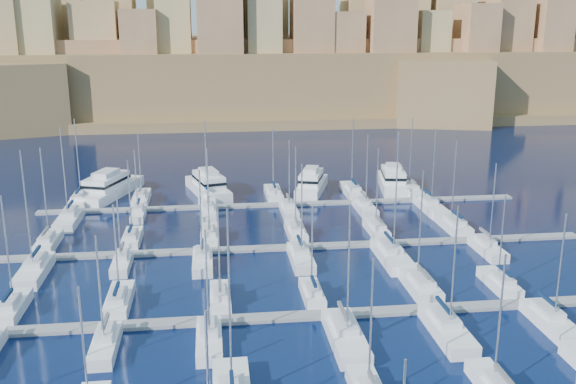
{
  "coord_description": "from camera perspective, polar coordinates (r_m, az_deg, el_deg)",
  "views": [
    {
      "loc": [
        -12.31,
        -75.9,
        31.75
      ],
      "look_at": [
        -2.33,
        6.0,
        9.51
      ],
      "focal_mm": 40.0,
      "sensor_mm": 36.0,
      "label": 1
    }
  ],
  "objects": [
    {
      "name": "ground",
      "position": [
        83.19,
        2.11,
        -7.36
      ],
      "size": [
        600.0,
        600.0,
        0.0
      ],
      "primitive_type": "plane",
      "color": "black",
      "rests_on": "ground"
    },
    {
      "name": "pontoon_mid_near",
      "position": [
        72.32,
        3.63,
        -10.81
      ],
      "size": [
        84.0,
        2.0,
        0.4
      ],
      "primitive_type": "cube",
      "color": "slate",
      "rests_on": "ground"
    },
    {
      "name": "pontoon_mid_far",
      "position": [
        92.34,
        1.14,
        -4.9
      ],
      "size": [
        84.0,
        2.0,
        0.4
      ],
      "primitive_type": "cube",
      "color": "slate",
      "rests_on": "ground"
    },
    {
      "name": "pontoon_far",
      "position": [
        113.09,
        -0.42,
        -1.12
      ],
      "size": [
        84.0,
        2.0,
        0.4
      ],
      "primitive_type": "cube",
      "color": "slate",
      "rests_on": "ground"
    },
    {
      "name": "sailboat_12",
      "position": [
        78.86,
        -23.29,
        -9.38
      ],
      "size": [
        2.46,
        8.2,
        13.85
      ],
      "color": "white",
      "rests_on": "ground"
    },
    {
      "name": "sailboat_13",
      "position": [
        76.67,
        -14.79,
        -9.32
      ],
      "size": [
        2.67,
        8.9,
        12.3
      ],
      "color": "white",
      "rests_on": "ground"
    },
    {
      "name": "sailboat_14",
      "position": [
        75.39,
        -6.04,
        -9.31
      ],
      "size": [
        2.35,
        7.82,
        12.46
      ],
      "color": "white",
      "rests_on": "ground"
    },
    {
      "name": "sailboat_15",
      "position": [
        76.05,
        2.16,
        -9.02
      ],
      "size": [
        2.23,
        7.43,
        11.56
      ],
      "color": "white",
      "rests_on": "ground"
    },
    {
      "name": "sailboat_16",
      "position": [
        80.22,
        11.56,
        -7.97
      ],
      "size": [
        3.02,
        10.05,
        14.97
      ],
      "color": "white",
      "rests_on": "ground"
    },
    {
      "name": "sailboat_17",
      "position": [
        83.03,
        18.3,
        -7.67
      ],
      "size": [
        2.46,
        8.2,
        11.92
      ],
      "color": "white",
      "rests_on": "ground"
    },
    {
      "name": "sailboat_19",
      "position": [
        67.56,
        -15.94,
        -12.88
      ],
      "size": [
        2.41,
        8.02,
        12.56
      ],
      "color": "white",
      "rests_on": "ground"
    },
    {
      "name": "sailboat_20",
      "position": [
        66.44,
        -7.03,
        -12.87
      ],
      "size": [
        2.55,
        8.52,
        12.8
      ],
      "color": "white",
      "rests_on": "ground"
    },
    {
      "name": "sailboat_21",
      "position": [
        66.79,
        5.12,
        -12.62
      ],
      "size": [
        3.17,
        10.56,
        15.15
      ],
      "color": "white",
      "rests_on": "ground"
    },
    {
      "name": "sailboat_22",
      "position": [
        69.83,
        13.95,
        -11.75
      ],
      "size": [
        3.06,
        10.2,
        14.55
      ],
      "color": "white",
      "rests_on": "ground"
    },
    {
      "name": "sailboat_23",
      "position": [
        74.97,
        22.33,
        -10.56
      ],
      "size": [
        2.77,
        9.22,
        13.16
      ],
      "color": "white",
      "rests_on": "ground"
    },
    {
      "name": "sailboat_24",
      "position": [
        99.11,
        -20.53,
        -4.14
      ],
      "size": [
        2.56,
        8.55,
        14.73
      ],
      "color": "white",
      "rests_on": "ground"
    },
    {
      "name": "sailboat_25",
      "position": [
        96.85,
        -13.7,
        -4.05
      ],
      "size": [
        2.5,
        8.35,
        12.67
      ],
      "color": "white",
      "rests_on": "ground"
    },
    {
      "name": "sailboat_26",
      "position": [
        96.25,
        -7.0,
        -3.84
      ],
      "size": [
        2.59,
        8.65,
        12.76
      ],
      "color": "white",
      "rests_on": "ground"
    },
    {
      "name": "sailboat_27",
      "position": [
        97.12,
        0.71,
        -3.54
      ],
      "size": [
        2.65,
        8.83,
        14.03
      ],
      "color": "white",
      "rests_on": "ground"
    },
    {
      "name": "sailboat_28",
      "position": [
        99.21,
        7.88,
        -3.28
      ],
      "size": [
        2.48,
        8.27,
        13.53
      ],
      "color": "white",
      "rests_on": "ground"
    },
    {
      "name": "sailboat_29",
      "position": [
        103.8,
        14.42,
        -2.78
      ],
      "size": [
        3.03,
        10.09,
        14.17
      ],
      "color": "white",
      "rests_on": "ground"
    },
    {
      "name": "sailboat_30",
      "position": [
        88.73,
        -21.6,
        -6.46
      ],
      "size": [
        3.07,
        10.22,
        16.79
      ],
      "color": "white",
      "rests_on": "ground"
    },
    {
      "name": "sailboat_31",
      "position": [
        87.81,
        -14.55,
        -6.13
      ],
      "size": [
        2.26,
        7.54,
        11.19
      ],
      "color": "white",
      "rests_on": "ground"
    },
    {
      "name": "sailboat_32",
      "position": [
        86.41,
        -7.6,
        -6.09
      ],
      "size": [
        2.63,
        8.76,
        13.62
      ],
      "color": "white",
      "rests_on": "ground"
    },
    {
      "name": "sailboat_33",
      "position": [
        86.91,
        1.15,
        -5.82
      ],
      "size": [
        2.79,
        9.29,
        14.03
      ],
      "color": "white",
      "rests_on": "ground"
    },
    {
      "name": "sailboat_34",
      "position": [
        88.57,
        9.21,
        -5.58
      ],
      "size": [
        3.34,
        11.12,
        18.2
      ],
      "color": "white",
      "rests_on": "ground"
    },
    {
      "name": "sailboat_35",
      "position": [
        94.5,
        17.3,
        -4.79
      ],
      "size": [
        2.56,
        8.52,
        13.34
      ],
      "color": "white",
      "rests_on": "ground"
    },
    {
      "name": "sailboat_36",
      "position": [
        119.99,
        -17.96,
        -0.64
      ],
      "size": [
        2.84,
        9.47,
        15.52
      ],
      "color": "white",
      "rests_on": "ground"
    },
    {
      "name": "sailboat_37",
      "position": [
        118.24,
        -12.9,
        -0.51
      ],
      "size": [
        2.75,
        9.18,
        13.0
      ],
      "color": "white",
      "rests_on": "ground"
    },
    {
      "name": "sailboat_38",
      "position": [
        117.97,
        -7.22,
        -0.27
      ],
      "size": [
        3.03,
        10.09,
        15.04
      ],
      "color": "white",
      "rests_on": "ground"
    },
    {
      "name": "sailboat_39",
      "position": [
        118.17,
        -1.3,
        -0.13
      ],
      "size": [
        2.82,
        9.4,
        13.19
      ],
      "color": "white",
      "rests_on": "ground"
    },
    {
      "name": "sailboat_40",
      "position": [
        120.7,
        5.73,
        0.13
      ],
      "size": [
        2.97,
        9.89,
        14.8
      ],
      "color": "white",
      "rests_on": "ground"
    },
    {
      "name": "sailboat_41",
      "position": [
        123.16,
        10.78,
        0.23
      ],
      "size": [
        2.71,
        9.02,
        14.5
      ],
      "color": "white",
      "rests_on": "ground"
    },
    {
      "name": "sailboat_42",
      "position": [
        108.88,
        -18.87,
        -2.28
      ],
      "size": [
        3.13,
        10.45,
        16.09
      ],
      "color": "white",
      "rests_on": "ground"
    },
    {
      "name": "sailboat_43",
      "position": [
        108.7,
        -13.14,
        -1.91
      ],
      "size": [
        2.13,
        7.09,
        11.93
      ],
      "color": "white",
      "rests_on": "ground"
    },
    {
      "name": "sailboat_44",
      "position": [
        107.44,
        -7.06,
        -1.82
      ],
      "size": [
        2.49,
        8.29,
        12.02
      ],
      "color": "white",
      "rests_on": "ground"
    },
    {
      "name": "sailboat_45",
      "position": [
        108.1,
        0.08,
        -1.59
      ],
      "size": [
        2.54,
        8.46,
        13.04
      ],
      "color": "white",
      "rests_on": "ground"
    },
    {
      "name": "sailboat_46",
      "position": [
        110.19,
        6.85,
        -1.37
      ],
      "size": [
        2.68,
        8.92,
        13.86
      ],
      "color": "white",
      "rests_on": "ground"
    },
    {
      "name": "sailboat_47",
      "position": [
        112.82,
        12.52,
        -1.23
      ],
      "size": [
        3.04,
        10.13,
        14.64
      ],
      "color": "white",
      "rests_on": "ground"
    },
    {
      "name": "motor_yacht_a",
      "position": [
        123.35,
        -15.68,
        0.42
      ],
      "size": [
        11.17,
        18.82,
        5.25
      ],
      "color": "white",
      "rests_on": "ground"
    },
    {
      "name": "motor_yacht_b",
      "position": [
        120.88,
        -7.1,
        0.58
      ],
      "size": [
        8.9,
        16.67,
        5.25
      ],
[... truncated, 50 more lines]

